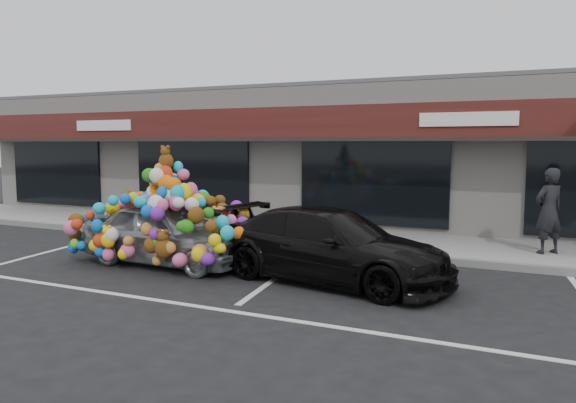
% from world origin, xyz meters
% --- Properties ---
extents(ground, '(90.00, 90.00, 0.00)m').
position_xyz_m(ground, '(0.00, 0.00, 0.00)').
color(ground, black).
rests_on(ground, ground).
extents(shop_building, '(24.00, 7.20, 4.31)m').
position_xyz_m(shop_building, '(0.00, 8.44, 2.16)').
color(shop_building, beige).
rests_on(shop_building, ground).
extents(sidewalk, '(26.00, 3.00, 0.15)m').
position_xyz_m(sidewalk, '(0.00, 4.00, 0.07)').
color(sidewalk, gray).
rests_on(sidewalk, ground).
extents(kerb, '(26.00, 0.18, 0.16)m').
position_xyz_m(kerb, '(0.00, 2.50, 0.07)').
color(kerb, slate).
rests_on(kerb, ground).
extents(parking_stripe_left, '(0.73, 4.37, 0.01)m').
position_xyz_m(parking_stripe_left, '(-3.20, 0.20, 0.00)').
color(parking_stripe_left, silver).
rests_on(parking_stripe_left, ground).
extents(parking_stripe_mid, '(0.73, 4.37, 0.01)m').
position_xyz_m(parking_stripe_mid, '(2.80, 0.20, 0.00)').
color(parking_stripe_mid, silver).
rests_on(parking_stripe_mid, ground).
extents(lane_line, '(14.00, 0.12, 0.01)m').
position_xyz_m(lane_line, '(2.00, -2.30, 0.00)').
color(lane_line, silver).
rests_on(lane_line, ground).
extents(toy_car, '(2.83, 4.22, 2.41)m').
position_xyz_m(toy_car, '(0.26, -0.02, 0.82)').
color(toy_car, '#979BA1').
rests_on(toy_car, ground).
extents(black_sedan, '(2.66, 4.90, 1.35)m').
position_xyz_m(black_sedan, '(3.86, 0.12, 0.67)').
color(black_sedan, black).
rests_on(black_sedan, ground).
extents(pedestrian_a, '(0.81, 0.79, 1.88)m').
position_xyz_m(pedestrian_a, '(7.46, 3.90, 1.09)').
color(pedestrian_a, black).
rests_on(pedestrian_a, sidewalk).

